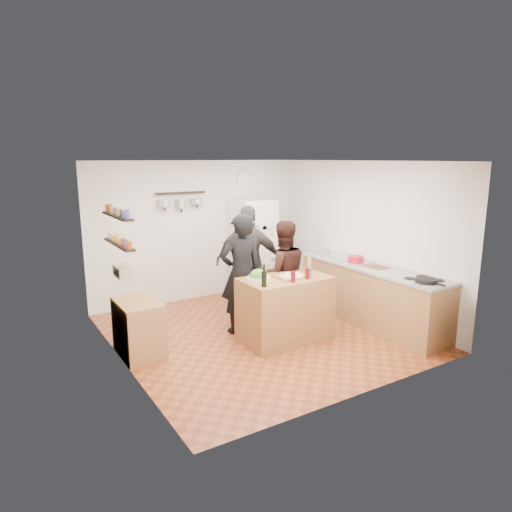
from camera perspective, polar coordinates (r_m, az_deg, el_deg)
room_shell at (r=6.83m, az=-1.27°, el=1.26°), size 4.20×4.20×4.20m
prep_island at (r=6.49m, az=3.68°, el=-6.61°), size 1.25×0.72×0.91m
pizza_board at (r=6.39m, az=4.43°, el=-2.58°), size 0.42×0.34×0.02m
pizza at (r=6.38m, az=4.43°, el=-2.42°), size 0.34×0.34×0.02m
salad_bowl at (r=6.17m, az=0.28°, el=-2.89°), size 0.30×0.30×0.06m
wine_bottle at (r=5.89m, az=1.02°, el=-2.89°), size 0.07×0.07×0.21m
wine_glass_near at (r=6.13m, az=4.66°, el=-2.61°), size 0.06×0.06×0.15m
wine_glass_far at (r=6.32m, az=6.43°, el=-2.17°), size 0.06×0.06×0.15m
pepper_mill at (r=6.64m, az=6.67°, el=-1.34°), size 0.06×0.06×0.18m
salt_canister at (r=6.43m, az=6.55°, el=-2.06°), size 0.08×0.08×0.12m
person_left at (r=6.66m, az=-1.89°, el=-2.24°), size 0.70×0.51×1.77m
person_center at (r=6.93m, az=3.35°, el=-2.27°), size 0.95×0.84×1.63m
person_back at (r=7.30m, az=-0.88°, el=-0.76°), size 1.12×0.98×1.82m
counter_run at (r=7.33m, az=14.16°, el=-4.79°), size 0.63×2.63×0.90m
stove_top at (r=6.62m, az=20.25°, el=-2.89°), size 0.60×0.62×0.02m
skillet at (r=6.47m, az=20.49°, el=-2.91°), size 0.29×0.29×0.06m
sink at (r=7.81m, az=9.89°, el=-0.04°), size 0.50×0.80×0.03m
cutting_board at (r=7.17m, az=14.73°, el=-1.39°), size 0.30×0.40×0.02m
red_bowl at (r=7.38m, az=12.36°, el=-0.40°), size 0.25×0.25×0.10m
fridge at (r=8.52m, az=-0.39°, el=1.06°), size 0.70×0.68×1.80m
wall_clock at (r=8.65m, az=-1.56°, el=9.57°), size 0.30×0.03×0.30m
spice_shelf_lower at (r=5.88m, az=-16.77°, el=1.42°), size 0.12×1.00×0.02m
spice_shelf_upper at (r=5.82m, az=-16.98°, el=4.80°), size 0.12×1.00×0.02m
produce_basket at (r=5.96m, az=-16.29°, el=-1.86°), size 0.18×0.35×0.14m
side_table at (r=6.24m, az=-14.45°, el=-8.68°), size 0.50×0.80×0.73m
pot_rack at (r=8.02m, az=-9.39°, el=7.78°), size 0.90×0.04×0.04m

